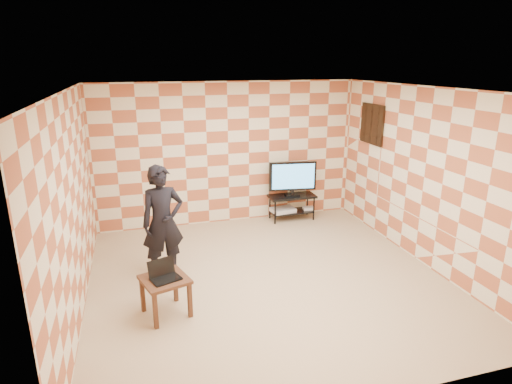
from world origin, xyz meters
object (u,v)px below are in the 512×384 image
tv_stand (292,202)px  person (163,222)px  side_table (165,285)px  tv (293,177)px

tv_stand → person: size_ratio=0.55×
side_table → person: 1.13m
side_table → tv: bearing=45.3°
tv → side_table: bearing=-134.7°
side_table → person: size_ratio=0.40×
tv_stand → tv: size_ratio=0.98×
tv_stand → tv: bearing=-82.2°
tv → side_table: tv is taller
tv_stand → side_table: 3.84m
tv → tv_stand: bearing=97.8°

